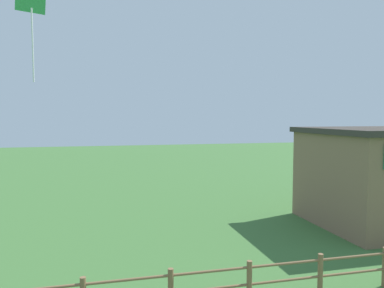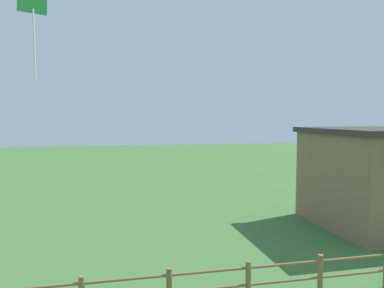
{
  "view_description": "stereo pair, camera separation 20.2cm",
  "coord_description": "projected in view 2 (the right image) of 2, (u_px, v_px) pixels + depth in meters",
  "views": [
    {
      "loc": [
        -2.62,
        -3.18,
        4.8
      ],
      "look_at": [
        0.0,
        7.5,
        4.0
      ],
      "focal_mm": 35.0,
      "sensor_mm": 36.0,
      "label": 1
    },
    {
      "loc": [
        -2.42,
        -3.23,
        4.8
      ],
      "look_at": [
        0.0,
        7.5,
        4.0
      ],
      "focal_mm": 35.0,
      "sensor_mm": 36.0,
      "label": 2
    }
  ],
  "objects": [
    {
      "name": "kite_green_diamond",
      "position": [
        33.0,
        3.0,
        11.51
      ],
      "size": [
        0.93,
        0.65,
        3.36
      ],
      "color": "green"
    },
    {
      "name": "wooden_fence",
      "position": [
        210.0,
        284.0,
        9.32
      ],
      "size": [
        18.55,
        0.14,
        1.13
      ],
      "color": "brown",
      "rests_on": "ground_plane"
    }
  ]
}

